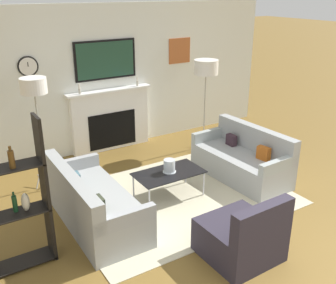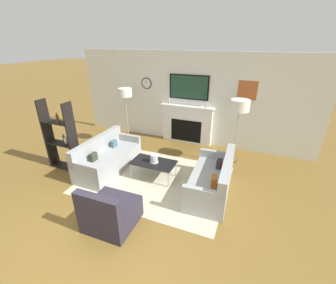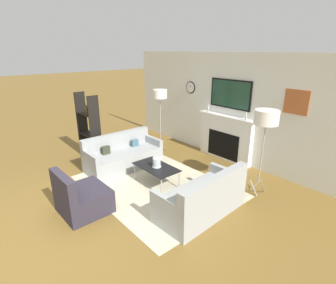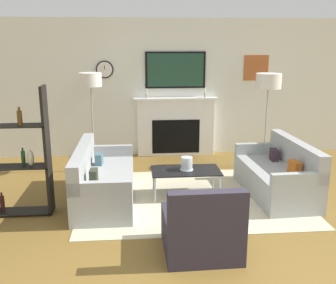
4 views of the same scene
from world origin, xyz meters
name	(u,v)px [view 4 (image 4 of 4)]	position (x,y,z in m)	size (l,w,h in m)	color
fireplace_wall	(175,95)	(0.00, 4.59, 1.23)	(7.27, 0.28, 2.70)	white
area_rug	(192,197)	(0.00, 2.19, 0.01)	(3.22, 2.43, 0.01)	beige
couch_left	(102,182)	(-1.31, 2.19, 0.29)	(0.79, 1.82, 0.81)	#9C9F9F
couch_right	(278,176)	(1.31, 2.20, 0.29)	(0.85, 1.68, 0.83)	#9C9F9F
armchair	(202,230)	(-0.12, 0.62, 0.27)	(0.82, 0.81, 0.83)	#2E2936
coffee_table	(186,172)	(-0.08, 2.27, 0.38)	(1.02, 0.56, 0.41)	black
hurricane_candle	(187,164)	(-0.07, 2.28, 0.49)	(0.20, 0.20, 0.20)	silver
floor_lamp_left	(91,82)	(-1.55, 3.59, 1.60)	(0.38, 0.38, 1.75)	#9E998E
floor_lamp_right	(269,82)	(1.55, 3.59, 1.56)	(0.45, 0.45, 1.72)	#9E998E
shelf_unit	(18,156)	(-2.35, 1.85, 0.80)	(0.81, 0.28, 1.72)	black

